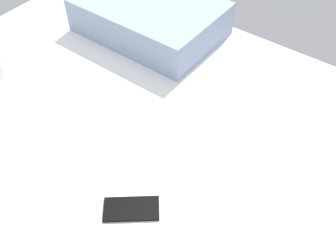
% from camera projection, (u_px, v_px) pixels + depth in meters
% --- Properties ---
extents(bed_mattress, '(1.80, 1.40, 0.18)m').
position_uv_depth(bed_mattress, '(140.00, 167.00, 1.19)').
color(bed_mattress, white).
rests_on(bed_mattress, ground).
extents(cell_phone, '(0.15, 0.14, 0.01)m').
position_uv_depth(cell_phone, '(131.00, 209.00, 0.99)').
color(cell_phone, black).
rests_on(cell_phone, bed_mattress).
extents(pillow, '(0.52, 0.36, 0.13)m').
position_uv_depth(pillow, '(150.00, 17.00, 1.48)').
color(pillow, '#8C9EB7').
rests_on(pillow, bed_mattress).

